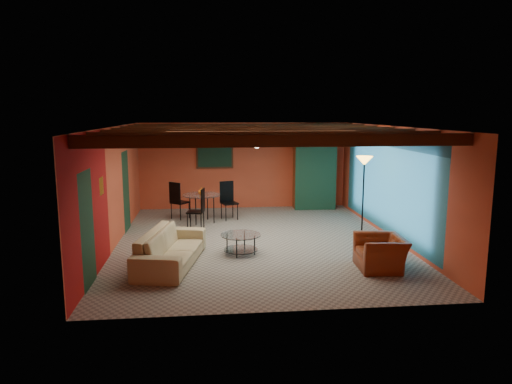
{
  "coord_description": "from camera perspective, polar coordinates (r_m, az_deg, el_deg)",
  "views": [
    {
      "loc": [
        -1.15,
        -10.72,
        3.04
      ],
      "look_at": [
        0.0,
        0.2,
        1.15
      ],
      "focal_mm": 32.92,
      "sensor_mm": 36.0,
      "label": 1
    }
  ],
  "objects": [
    {
      "name": "potted_plant",
      "position": [
        14.81,
        7.12,
        7.39
      ],
      "size": [
        0.6,
        0.56,
        0.52
      ],
      "primitive_type": "imported",
      "rotation": [
        0.0,
        0.0,
        0.42
      ],
      "color": "#26661E",
      "rests_on": "armoire"
    },
    {
      "name": "armchair",
      "position": [
        9.53,
        14.9,
        -7.14
      ],
      "size": [
        0.93,
        1.05,
        0.65
      ],
      "primitive_type": "imported",
      "rotation": [
        0.0,
        0.0,
        -1.64
      ],
      "color": "maroon",
      "rests_on": "ground"
    },
    {
      "name": "floor_lamp",
      "position": [
        11.79,
        12.88,
        -0.49
      ],
      "size": [
        0.5,
        0.5,
        1.98
      ],
      "primitive_type": null,
      "rotation": [
        0.0,
        0.0,
        -0.3
      ],
      "color": "black",
      "rests_on": "ground"
    },
    {
      "name": "sofa",
      "position": [
        9.59,
        -10.28,
        -6.7
      ],
      "size": [
        1.38,
        2.52,
        0.7
      ],
      "primitive_type": "imported",
      "rotation": [
        0.0,
        0.0,
        1.37
      ],
      "color": "tan",
      "rests_on": "ground"
    },
    {
      "name": "painting",
      "position": [
        14.74,
        -5.03,
        4.32
      ],
      "size": [
        1.05,
        0.03,
        0.65
      ],
      "primitive_type": "cube",
      "color": "black",
      "rests_on": "wall_back"
    },
    {
      "name": "room",
      "position": [
        10.91,
        0.05,
        6.2
      ],
      "size": [
        6.52,
        8.01,
        2.71
      ],
      "color": "gray",
      "rests_on": "ground"
    },
    {
      "name": "coffee_table",
      "position": [
        10.17,
        -1.87,
        -6.32
      ],
      "size": [
        1.15,
        1.15,
        0.44
      ],
      "primitive_type": null,
      "rotation": [
        0.0,
        0.0,
        0.43
      ],
      "color": "silver",
      "rests_on": "ground"
    },
    {
      "name": "ceiling_fan",
      "position": [
        10.8,
        0.11,
        6.16
      ],
      "size": [
        1.5,
        1.5,
        0.44
      ],
      "primitive_type": null,
      "color": "#472614",
      "rests_on": "ceiling"
    },
    {
      "name": "vase",
      "position": [
        12.93,
        -6.67,
        1.45
      ],
      "size": [
        0.21,
        0.21,
        0.2
      ],
      "primitive_type": "imported",
      "rotation": [
        0.0,
        0.0,
        -0.14
      ],
      "color": "orange",
      "rests_on": "dining_table"
    },
    {
      "name": "armoire",
      "position": [
        14.93,
        7.01,
        2.19
      ],
      "size": [
        1.27,
        0.66,
        2.18
      ],
      "primitive_type": "cube",
      "rotation": [
        0.0,
        0.0,
        -0.04
      ],
      "color": "brown",
      "rests_on": "ground"
    },
    {
      "name": "dining_table",
      "position": [
        13.04,
        -6.61,
        -1.34
      ],
      "size": [
        2.66,
        2.66,
        1.09
      ],
      "primitive_type": null,
      "rotation": [
        0.0,
        0.0,
        0.34
      ],
      "color": "white",
      "rests_on": "ground"
    }
  ]
}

